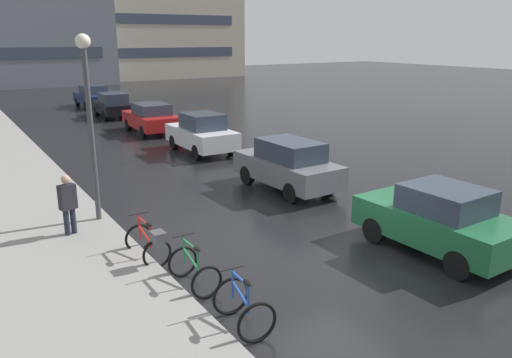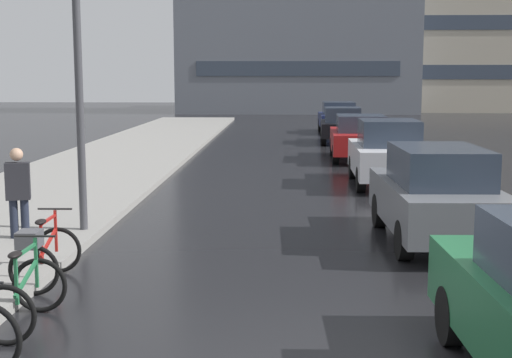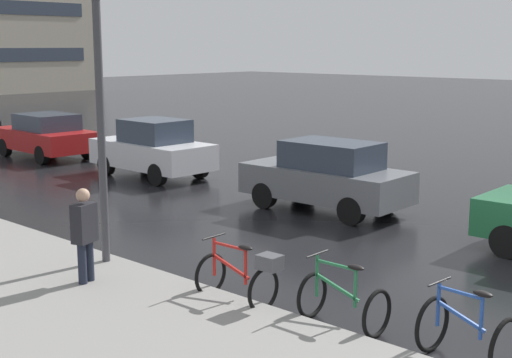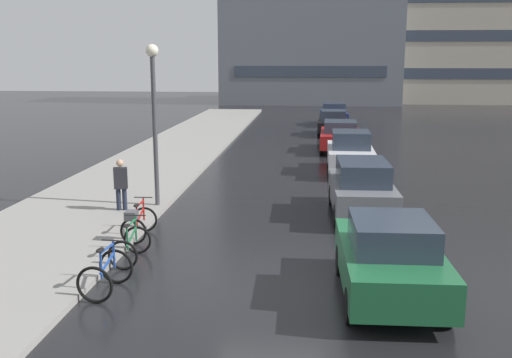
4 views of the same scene
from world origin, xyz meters
name	(u,v)px [view 1 (image 1 of 4)]	position (x,y,z in m)	size (l,w,h in m)	color
ground_plane	(332,259)	(0.00, 0.00, 0.00)	(140.00, 140.00, 0.00)	black
bicycle_nearest	(243,307)	(-3.20, -1.34, 0.41)	(0.83, 1.12, 1.00)	black
bicycle_second	(194,270)	(-3.28, 0.49, 0.39)	(0.70, 1.17, 1.00)	black
bicycle_third	(150,242)	(-3.60, 2.10, 0.49)	(0.71, 1.43, 0.99)	black
car_green	(439,219)	(2.40, -1.02, 0.81)	(1.94, 3.88, 1.63)	#1E6038
car_grey	(288,165)	(2.37, 5.00, 0.85)	(1.83, 4.10, 1.69)	slate
car_white	(202,133)	(2.47, 11.60, 0.85)	(1.88, 4.01, 1.75)	silver
car_red	(151,118)	(2.34, 17.33, 0.79)	(2.10, 4.26, 1.56)	#AD1919
car_black	(113,105)	(2.23, 23.63, 0.78)	(1.97, 3.79, 1.55)	black
car_navy	(93,96)	(2.47, 29.23, 0.79)	(1.91, 4.12, 1.58)	navy
pedestrian	(68,204)	(-4.81, 4.48, 0.95)	(0.45, 0.34, 1.69)	#1E2333
streetlamp	(89,104)	(-3.91, 5.19, 3.29)	(0.38, 0.38, 5.05)	#424247
building_facade_side	(149,4)	(16.67, 53.99, 8.79)	(21.41, 10.49, 17.58)	#B2A893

